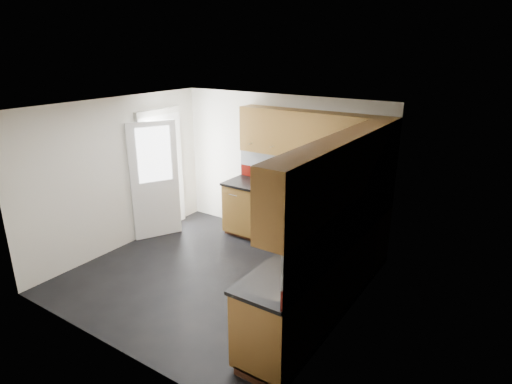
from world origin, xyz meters
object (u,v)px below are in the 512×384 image
Objects in this scene: utensil_pot at (293,183)px; toaster at (380,200)px; gas_hob at (294,191)px; food_processor at (329,229)px.

toaster is (1.41, 0.00, -0.00)m from utensil_pot.
utensil_pot is 1.41m from toaster.
toaster reaches higher than gas_hob.
utensil_pot is at bearing 131.38° from food_processor.
toaster is (1.30, 0.16, 0.07)m from gas_hob.
food_processor is at bearing -95.21° from toaster.
food_processor reaches higher than toaster.
toaster is at bearing 84.79° from food_processor.
gas_hob is 0.21m from utensil_pot.
gas_hob is at bearing -172.84° from toaster.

